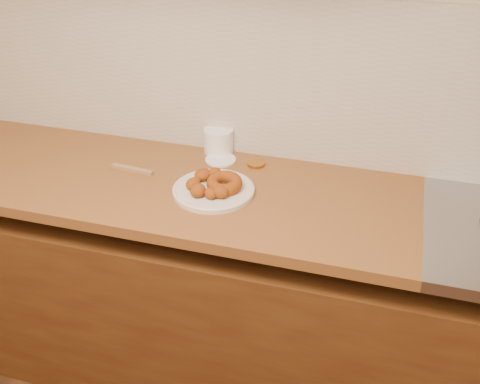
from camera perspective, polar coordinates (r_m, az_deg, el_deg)
name	(u,v)px	position (r m, az deg, el deg)	size (l,w,h in m)	color
wall_back	(295,39)	(1.99, 5.63, 15.21)	(4.00, 0.02, 2.70)	#C1B496
base_cabinet	(266,310)	(2.21, 2.69, -11.89)	(3.60, 0.60, 0.77)	#553414
butcher_block	(98,175)	(2.13, -14.23, 1.67)	(2.30, 0.62, 0.04)	brown
backsplash	(292,82)	(2.03, 5.34, 11.05)	(3.60, 0.02, 0.60)	#B9B6A8
donut_plate	(214,190)	(1.92, -2.70, 0.17)	(0.28, 0.28, 0.02)	beige
ring_donut	(224,183)	(1.90, -1.61, 0.91)	(0.12, 0.12, 0.04)	#97490C
fried_dough_chunks	(206,184)	(1.90, -3.51, 0.84)	(0.17, 0.19, 0.04)	#97490C
plastic_tub	(219,141)	(2.17, -2.19, 5.24)	(0.11, 0.11, 0.09)	white
tub_lid	(221,160)	(2.12, -1.98, 3.30)	(0.12, 0.12, 0.01)	white
brass_jar_lid	(256,164)	(2.09, 1.64, 2.89)	(0.07, 0.07, 0.01)	#AC7126
wooden_utensil	(132,169)	(2.08, -10.89, 2.28)	(0.17, 0.02, 0.01)	#986E4C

